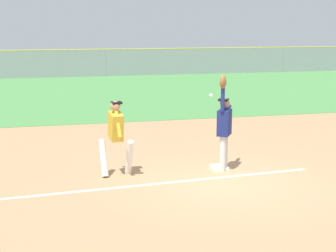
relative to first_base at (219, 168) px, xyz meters
name	(u,v)px	position (x,y,z in m)	size (l,w,h in m)	color
ground_plane	(224,181)	(-0.20, -0.90, -0.04)	(71.31, 71.31, 0.00)	tan
outfield_grass	(124,92)	(-0.20, 14.11, -0.04)	(50.64, 15.82, 0.01)	#4C8C47
chalk_foul_line	(47,195)	(-4.00, -0.90, -0.04)	(12.00, 0.10, 0.01)	white
first_base	(219,168)	(0.00, 0.00, 0.00)	(0.38, 0.38, 0.08)	white
fielder	(224,124)	(0.06, -0.10, 1.08)	(0.58, 0.81, 2.28)	silver
runner	(116,133)	(-2.44, 0.07, 0.96)	(0.77, 0.85, 1.72)	white
baseball	(211,95)	(-0.35, -0.34, 1.79)	(0.07, 0.07, 0.07)	white
outfield_fence	(106,63)	(-0.20, 22.02, 0.86)	(50.72, 0.08, 1.80)	#93999E
parked_car_red	(73,64)	(-2.24, 24.34, 0.63)	(4.45, 2.21, 1.25)	#B21E1E
parked_car_blue	(154,62)	(3.54, 24.36, 0.63)	(4.52, 2.36, 1.25)	#23389E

